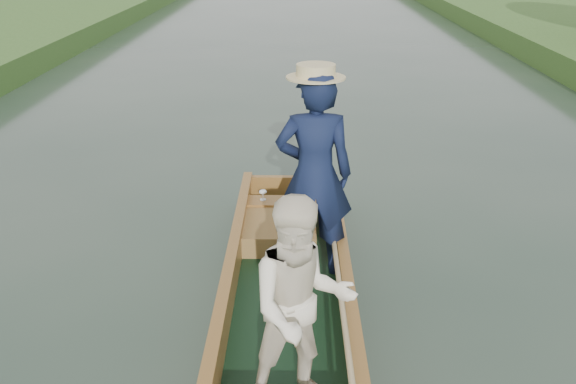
{
  "coord_description": "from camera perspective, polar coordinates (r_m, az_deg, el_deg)",
  "views": [
    {
      "loc": [
        0.07,
        -4.77,
        3.12
      ],
      "look_at": [
        0.0,
        0.6,
        0.95
      ],
      "focal_mm": 40.0,
      "sensor_mm": 36.0,
      "label": 1
    }
  ],
  "objects": [
    {
      "name": "ground",
      "position": [
        5.7,
        -0.08,
        -11.18
      ],
      "size": [
        120.0,
        120.0,
        0.0
      ],
      "primitive_type": "plane",
      "color": "#283D30",
      "rests_on": "ground"
    },
    {
      "name": "punt",
      "position": [
        5.38,
        0.9,
        -5.59
      ],
      "size": [
        1.17,
        5.0,
        2.06
      ],
      "color": "black",
      "rests_on": "ground"
    }
  ]
}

